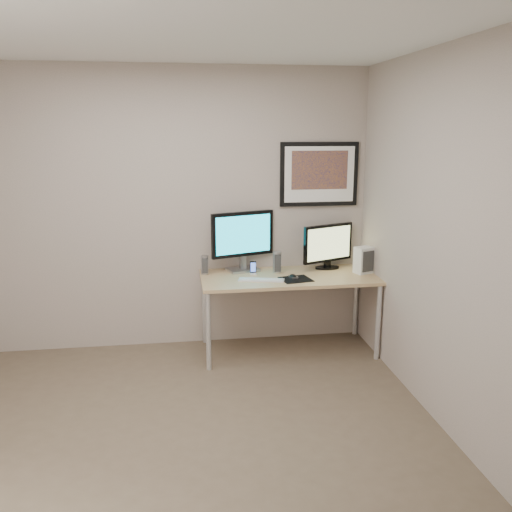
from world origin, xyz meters
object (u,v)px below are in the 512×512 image
(monitor_large, at_px, (243,238))
(speaker_left, at_px, (205,265))
(desk, at_px, (289,283))
(fan_unit, at_px, (364,260))
(phone_dock, at_px, (253,268))
(framed_art, at_px, (319,174))
(keyboard, at_px, (261,280))
(monitor_tv, at_px, (328,245))
(speaker_right, at_px, (277,262))

(monitor_large, distance_m, speaker_left, 0.43)
(desk, bearing_deg, fan_unit, -0.30)
(desk, relative_size, phone_dock, 12.78)
(framed_art, height_order, keyboard, framed_art)
(monitor_tv, xyz_separation_m, fan_unit, (0.29, -0.20, -0.11))
(monitor_tv, distance_m, phone_dock, 0.76)
(keyboard, relative_size, fan_unit, 1.64)
(framed_art, height_order, monitor_tv, framed_art)
(phone_dock, relative_size, keyboard, 0.31)
(framed_art, bearing_deg, monitor_tv, -62.86)
(framed_art, xyz_separation_m, monitor_large, (-0.74, -0.09, -0.58))
(desk, xyz_separation_m, speaker_left, (-0.76, 0.17, 0.15))
(desk, bearing_deg, phone_dock, 162.93)
(speaker_left, bearing_deg, phone_dock, -10.69)
(keyboard, distance_m, fan_unit, 0.99)
(framed_art, height_order, speaker_left, framed_art)
(desk, relative_size, fan_unit, 6.47)
(speaker_left, distance_m, fan_unit, 1.48)
(monitor_large, height_order, keyboard, monitor_large)
(fan_unit, bearing_deg, monitor_large, 146.35)
(speaker_right, bearing_deg, monitor_tv, 8.18)
(framed_art, distance_m, monitor_tv, 0.68)
(framed_art, relative_size, speaker_right, 3.80)
(monitor_tv, xyz_separation_m, phone_dock, (-0.73, -0.10, -0.17))
(phone_dock, bearing_deg, monitor_large, 119.18)
(desk, height_order, phone_dock, phone_dock)
(phone_dock, distance_m, fan_unit, 1.03)
(monitor_large, bearing_deg, phone_dock, -79.14)
(speaker_left, height_order, fan_unit, fan_unit)
(fan_unit, bearing_deg, phone_dock, 153.18)
(monitor_large, bearing_deg, keyboard, -89.21)
(fan_unit, bearing_deg, keyboard, 165.54)
(desk, xyz_separation_m, phone_dock, (-0.32, 0.10, 0.13))
(framed_art, distance_m, fan_unit, 0.91)
(monitor_tv, distance_m, speaker_left, 1.18)
(phone_dock, xyz_separation_m, fan_unit, (1.02, -0.10, 0.06))
(keyboard, bearing_deg, monitor_large, 123.09)
(desk, distance_m, phone_dock, 0.35)
(speaker_right, xyz_separation_m, keyboard, (-0.19, -0.25, -0.09))
(desk, distance_m, monitor_tv, 0.55)
(monitor_tv, bearing_deg, speaker_right, 165.14)
(speaker_right, bearing_deg, monitor_large, 161.49)
(monitor_large, bearing_deg, speaker_right, -37.29)
(phone_dock, relative_size, fan_unit, 0.51)
(speaker_left, distance_m, keyboard, 0.57)
(fan_unit, bearing_deg, desk, 158.48)
(phone_dock, bearing_deg, framed_art, 19.75)
(monitor_large, xyz_separation_m, speaker_right, (0.31, -0.11, -0.21))
(desk, relative_size, monitor_large, 2.67)
(monitor_tv, bearing_deg, fan_unit, -56.93)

